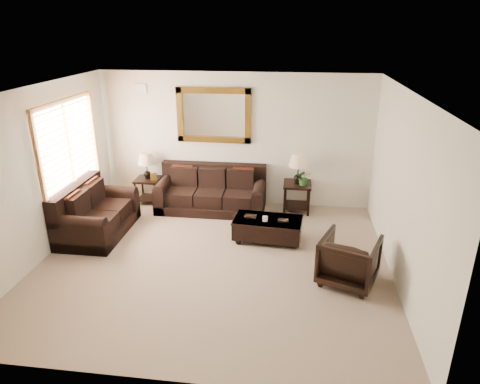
# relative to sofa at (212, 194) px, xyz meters

# --- Properties ---
(room) EXTENTS (5.51, 5.01, 2.71)m
(room) POSITION_rel_sofa_xyz_m (0.43, -2.07, 1.03)
(room) COLOR #846E5B
(room) RESTS_ON ground
(window) EXTENTS (0.07, 1.96, 1.66)m
(window) POSITION_rel_sofa_xyz_m (-2.27, -1.17, 1.23)
(window) COLOR white
(window) RESTS_ON room
(mirror) EXTENTS (1.50, 0.06, 1.10)m
(mirror) POSITION_rel_sofa_xyz_m (0.00, 0.39, 1.53)
(mirror) COLOR #4B360F
(mirror) RESTS_ON room
(air_vent) EXTENTS (0.25, 0.02, 0.18)m
(air_vent) POSITION_rel_sofa_xyz_m (-1.47, 0.41, 2.03)
(air_vent) COLOR #999999
(air_vent) RESTS_ON room
(sofa) EXTENTS (2.16, 0.93, 0.89)m
(sofa) POSITION_rel_sofa_xyz_m (0.00, 0.00, 0.00)
(sofa) COLOR black
(sofa) RESTS_ON room
(loveseat) EXTENTS (0.97, 1.64, 0.92)m
(loveseat) POSITION_rel_sofa_xyz_m (-1.88, -1.36, 0.02)
(loveseat) COLOR black
(loveseat) RESTS_ON room
(end_table_left) EXTENTS (0.50, 0.50, 1.10)m
(end_table_left) POSITION_rel_sofa_xyz_m (-1.38, 0.14, 0.39)
(end_table_left) COLOR black
(end_table_left) RESTS_ON room
(end_table_right) EXTENTS (0.55, 0.55, 1.20)m
(end_table_right) POSITION_rel_sofa_xyz_m (1.72, 0.11, 0.46)
(end_table_right) COLOR black
(end_table_right) RESTS_ON room
(coffee_table) EXTENTS (1.23, 0.73, 0.50)m
(coffee_table) POSITION_rel_sofa_xyz_m (1.23, -1.23, -0.07)
(coffee_table) COLOR black
(coffee_table) RESTS_ON room
(armchair) EXTENTS (0.98, 0.95, 0.80)m
(armchair) POSITION_rel_sofa_xyz_m (2.49, -2.39, 0.08)
(armchair) COLOR black
(armchair) RESTS_ON floor
(potted_plant) EXTENTS (0.30, 0.33, 0.25)m
(potted_plant) POSITION_rel_sofa_xyz_m (1.84, 0.01, 0.40)
(potted_plant) COLOR #25501B
(potted_plant) RESTS_ON end_table_right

